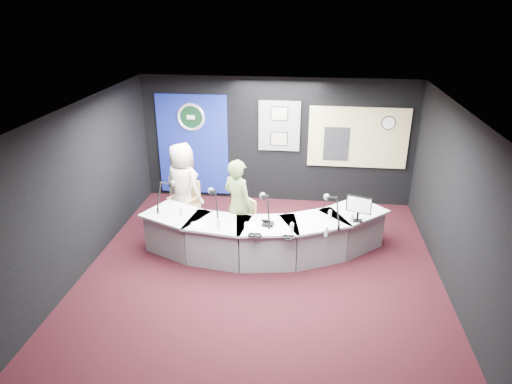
# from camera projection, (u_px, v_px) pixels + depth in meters

# --- Properties ---
(ground) EXTENTS (6.00, 6.00, 0.00)m
(ground) POSITION_uv_depth(u_px,v_px,m) (262.00, 269.00, 7.89)
(ground) COLOR black
(ground) RESTS_ON ground
(ceiling) EXTENTS (6.00, 6.00, 0.02)m
(ceiling) POSITION_uv_depth(u_px,v_px,m) (263.00, 109.00, 6.79)
(ceiling) COLOR silver
(ceiling) RESTS_ON ground
(wall_back) EXTENTS (6.00, 0.02, 2.80)m
(wall_back) POSITION_uv_depth(u_px,v_px,m) (277.00, 141.00, 10.08)
(wall_back) COLOR black
(wall_back) RESTS_ON ground
(wall_front) EXTENTS (6.00, 0.02, 2.80)m
(wall_front) POSITION_uv_depth(u_px,v_px,m) (231.00, 313.00, 4.60)
(wall_front) COLOR black
(wall_front) RESTS_ON ground
(wall_left) EXTENTS (0.02, 6.00, 2.80)m
(wall_left) POSITION_uv_depth(u_px,v_px,m) (85.00, 186.00, 7.67)
(wall_left) COLOR black
(wall_left) RESTS_ON ground
(wall_right) EXTENTS (0.02, 6.00, 2.80)m
(wall_right) POSITION_uv_depth(u_px,v_px,m) (456.00, 204.00, 7.01)
(wall_right) COLOR black
(wall_right) RESTS_ON ground
(broadcast_desk) EXTENTS (4.50, 1.90, 0.75)m
(broadcast_desk) POSITION_uv_depth(u_px,v_px,m) (263.00, 235.00, 8.25)
(broadcast_desk) COLOR #B5B7B9
(broadcast_desk) RESTS_ON ground
(backdrop_panel) EXTENTS (1.60, 0.05, 2.30)m
(backdrop_panel) POSITION_uv_depth(u_px,v_px,m) (193.00, 145.00, 10.32)
(backdrop_panel) COLOR navy
(backdrop_panel) RESTS_ON wall_back
(agency_seal) EXTENTS (0.63, 0.07, 0.63)m
(agency_seal) POSITION_uv_depth(u_px,v_px,m) (191.00, 117.00, 10.02)
(agency_seal) COLOR silver
(agency_seal) RESTS_ON backdrop_panel
(seal_center) EXTENTS (0.48, 0.01, 0.48)m
(seal_center) POSITION_uv_depth(u_px,v_px,m) (191.00, 117.00, 10.03)
(seal_center) COLOR black
(seal_center) RESTS_ON backdrop_panel
(pinboard) EXTENTS (0.90, 0.04, 1.10)m
(pinboard) POSITION_uv_depth(u_px,v_px,m) (279.00, 126.00, 9.91)
(pinboard) COLOR slate
(pinboard) RESTS_ON wall_back
(framed_photo_upper) EXTENTS (0.34, 0.02, 0.27)m
(framed_photo_upper) POSITION_uv_depth(u_px,v_px,m) (279.00, 114.00, 9.77)
(framed_photo_upper) COLOR gray
(framed_photo_upper) RESTS_ON pinboard
(framed_photo_lower) EXTENTS (0.34, 0.02, 0.27)m
(framed_photo_lower) POSITION_uv_depth(u_px,v_px,m) (279.00, 139.00, 9.99)
(framed_photo_lower) COLOR gray
(framed_photo_lower) RESTS_ON pinboard
(booth_window_frame) EXTENTS (2.12, 0.06, 1.32)m
(booth_window_frame) POSITION_uv_depth(u_px,v_px,m) (358.00, 138.00, 9.80)
(booth_window_frame) COLOR tan
(booth_window_frame) RESTS_ON wall_back
(booth_glow) EXTENTS (2.00, 0.02, 1.20)m
(booth_glow) POSITION_uv_depth(u_px,v_px,m) (358.00, 138.00, 9.79)
(booth_glow) COLOR #D0AD83
(booth_glow) RESTS_ON booth_window_frame
(equipment_rack) EXTENTS (0.55, 0.02, 0.75)m
(equipment_rack) POSITION_uv_depth(u_px,v_px,m) (336.00, 144.00, 9.88)
(equipment_rack) COLOR black
(equipment_rack) RESTS_ON booth_window_frame
(wall_clock) EXTENTS (0.28, 0.01, 0.28)m
(wall_clock) POSITION_uv_depth(u_px,v_px,m) (389.00, 123.00, 9.57)
(wall_clock) COLOR white
(wall_clock) RESTS_ON booth_window_frame
(armchair_left) EXTENTS (0.80, 0.80, 1.07)m
(armchair_left) POSITION_uv_depth(u_px,v_px,m) (184.00, 202.00, 9.17)
(armchair_left) COLOR tan
(armchair_left) RESTS_ON ground
(armchair_right) EXTENTS (0.83, 0.83, 1.04)m
(armchair_right) POSITION_uv_depth(u_px,v_px,m) (238.00, 222.00, 8.38)
(armchair_right) COLOR tan
(armchair_right) RESTS_ON ground
(draped_jacket) EXTENTS (0.50, 0.30, 0.70)m
(draped_jacket) POSITION_uv_depth(u_px,v_px,m) (181.00, 193.00, 9.36)
(draped_jacket) COLOR gray
(draped_jacket) RESTS_ON armchair_left
(person_man) EXTENTS (1.03, 0.91, 1.76)m
(person_man) POSITION_uv_depth(u_px,v_px,m) (183.00, 186.00, 9.03)
(person_man) COLOR #C3B29C
(person_man) RESTS_ON ground
(person_woman) EXTENTS (0.76, 0.69, 1.74)m
(person_woman) POSITION_uv_depth(u_px,v_px,m) (238.00, 205.00, 8.25)
(person_woman) COLOR #596E3A
(person_woman) RESTS_ON ground
(computer_monitor) EXTENTS (0.44, 0.18, 0.31)m
(computer_monitor) POSITION_uv_depth(u_px,v_px,m) (359.00, 204.00, 7.79)
(computer_monitor) COLOR black
(computer_monitor) RESTS_ON broadcast_desk
(desk_phone) EXTENTS (0.20, 0.17, 0.05)m
(desk_phone) POSITION_uv_depth(u_px,v_px,m) (268.00, 224.00, 7.76)
(desk_phone) COLOR black
(desk_phone) RESTS_ON broadcast_desk
(headphones_near) EXTENTS (0.20, 0.20, 0.03)m
(headphones_near) POSITION_uv_depth(u_px,v_px,m) (289.00, 237.00, 7.36)
(headphones_near) COLOR black
(headphones_near) RESTS_ON broadcast_desk
(headphones_far) EXTENTS (0.20, 0.20, 0.03)m
(headphones_far) POSITION_uv_depth(u_px,v_px,m) (255.00, 235.00, 7.42)
(headphones_far) COLOR black
(headphones_far) RESTS_ON broadcast_desk
(paper_stack) EXTENTS (0.33, 0.36, 0.00)m
(paper_stack) POSITION_uv_depth(u_px,v_px,m) (199.00, 225.00, 7.77)
(paper_stack) COLOR white
(paper_stack) RESTS_ON broadcast_desk
(notepad) EXTENTS (0.22, 0.30, 0.00)m
(notepad) POSITION_uv_depth(u_px,v_px,m) (250.00, 226.00, 7.75)
(notepad) COLOR white
(notepad) RESTS_ON broadcast_desk
(boom_mic_a) EXTENTS (0.24, 0.73, 0.60)m
(boom_mic_a) POSITION_uv_depth(u_px,v_px,m) (165.00, 191.00, 8.36)
(boom_mic_a) COLOR black
(boom_mic_a) RESTS_ON broadcast_desk
(boom_mic_b) EXTENTS (0.36, 0.69, 0.60)m
(boom_mic_b) POSITION_uv_depth(u_px,v_px,m) (214.00, 199.00, 8.03)
(boom_mic_b) COLOR black
(boom_mic_b) RESTS_ON broadcast_desk
(boom_mic_c) EXTENTS (0.29, 0.71, 0.60)m
(boom_mic_c) POSITION_uv_depth(u_px,v_px,m) (266.00, 205.00, 7.82)
(boom_mic_c) COLOR black
(boom_mic_c) RESTS_ON broadcast_desk
(boom_mic_d) EXTENTS (0.32, 0.71, 0.60)m
(boom_mic_d) POSITION_uv_depth(u_px,v_px,m) (333.00, 206.00, 7.77)
(boom_mic_d) COLOR black
(boom_mic_d) RESTS_ON broadcast_desk
(water_bottles) EXTENTS (3.06, 0.70, 0.18)m
(water_bottles) POSITION_uv_depth(u_px,v_px,m) (264.00, 219.00, 7.79)
(water_bottles) COLOR silver
(water_bottles) RESTS_ON broadcast_desk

